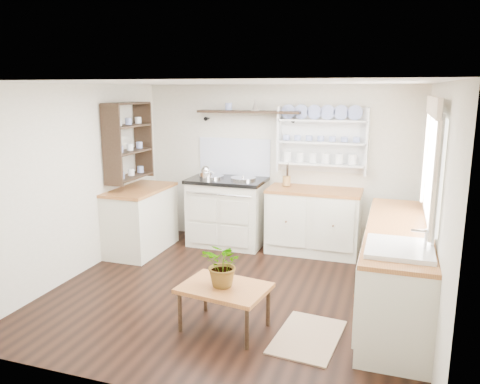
{
  "coord_description": "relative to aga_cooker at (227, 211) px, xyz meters",
  "views": [
    {
      "loc": [
        1.61,
        -4.64,
        2.24
      ],
      "look_at": [
        -0.02,
        0.25,
        1.1
      ],
      "focal_mm": 35.0,
      "sensor_mm": 36.0,
      "label": 1
    }
  ],
  "objects": [
    {
      "name": "ceiling",
      "position": [
        0.66,
        -1.57,
        1.8
      ],
      "size": [
        4.0,
        3.8,
        0.01
      ],
      "primitive_type": "cube",
      "color": "white",
      "rests_on": "wall_back"
    },
    {
      "name": "left_cabinets",
      "position": [
        -1.04,
        -0.67,
        -0.04
      ],
      "size": [
        0.62,
        1.13,
        0.9
      ],
      "color": "beige",
      "rests_on": "floor"
    },
    {
      "name": "floor_rug",
      "position": [
        1.62,
        -2.3,
        -0.49
      ],
      "size": [
        0.63,
        0.9,
        0.02
      ],
      "primitive_type": "cube",
      "rotation": [
        0.0,
        0.0,
        -0.1
      ],
      "color": "#927155",
      "rests_on": "floor"
    },
    {
      "name": "kettle",
      "position": [
        -0.28,
        -0.12,
        0.55
      ],
      "size": [
        0.19,
        0.19,
        0.23
      ],
      "primitive_type": null,
      "color": "silver",
      "rests_on": "aga_cooker"
    },
    {
      "name": "plate_rack",
      "position": [
        1.31,
        0.29,
        1.06
      ],
      "size": [
        1.2,
        0.22,
        0.9
      ],
      "color": "white",
      "rests_on": "wall_back"
    },
    {
      "name": "right_cabinets",
      "position": [
        2.36,
        -1.47,
        -0.04
      ],
      "size": [
        0.62,
        2.43,
        0.9
      ],
      "color": "beige",
      "rests_on": "floor"
    },
    {
      "name": "wall_right",
      "position": [
        2.66,
        -1.57,
        0.65
      ],
      "size": [
        0.02,
        3.8,
        2.3
      ],
      "primitive_type": "cube",
      "color": "beige",
      "rests_on": "ground"
    },
    {
      "name": "aga_cooker",
      "position": [
        0.0,
        0.0,
        0.0
      ],
      "size": [
        1.1,
        0.76,
        1.01
      ],
      "color": "beige",
      "rests_on": "floor"
    },
    {
      "name": "center_table",
      "position": [
        0.83,
        -2.38,
        -0.11
      ],
      "size": [
        0.87,
        0.68,
        0.43
      ],
      "rotation": [
        0.0,
        0.0,
        -0.14
      ],
      "color": "brown",
      "rests_on": "floor"
    },
    {
      "name": "floor",
      "position": [
        0.66,
        -1.57,
        -0.5
      ],
      "size": [
        4.0,
        3.8,
        0.01
      ],
      "primitive_type": "cube",
      "color": "black",
      "rests_on": "ground"
    },
    {
      "name": "utensil_crock",
      "position": [
        0.85,
        0.11,
        0.48
      ],
      "size": [
        0.11,
        0.11,
        0.13
      ],
      "primitive_type": "cylinder",
      "color": "#A7783D",
      "rests_on": "back_cabinets"
    },
    {
      "name": "high_shelf",
      "position": [
        0.26,
        0.21,
        1.41
      ],
      "size": [
        1.5,
        0.29,
        0.16
      ],
      "color": "black",
      "rests_on": "wall_back"
    },
    {
      "name": "window",
      "position": [
        2.6,
        -1.42,
        1.07
      ],
      "size": [
        0.08,
        1.55,
        1.22
      ],
      "color": "white",
      "rests_on": "wall_right"
    },
    {
      "name": "wall_back",
      "position": [
        0.66,
        0.33,
        0.65
      ],
      "size": [
        4.0,
        0.02,
        2.3
      ],
      "primitive_type": "cube",
      "color": "beige",
      "rests_on": "ground"
    },
    {
      "name": "wall_left",
      "position": [
        -1.34,
        -1.57,
        0.65
      ],
      "size": [
        0.02,
        3.8,
        2.3
      ],
      "primitive_type": "cube",
      "color": "beige",
      "rests_on": "ground"
    },
    {
      "name": "back_cabinets",
      "position": [
        1.26,
        0.03,
        -0.04
      ],
      "size": [
        1.27,
        0.63,
        0.9
      ],
      "color": "beige",
      "rests_on": "floor"
    },
    {
      "name": "belfast_sink",
      "position": [
        2.36,
        -2.22,
        0.3
      ],
      "size": [
        0.55,
        0.6,
        0.45
      ],
      "color": "white",
      "rests_on": "right_cabinets"
    },
    {
      "name": "left_shelving",
      "position": [
        -1.18,
        -0.67,
        1.05
      ],
      "size": [
        0.28,
        0.8,
        1.05
      ],
      "primitive_type": "cube",
      "color": "black",
      "rests_on": "wall_left"
    },
    {
      "name": "potted_plant",
      "position": [
        0.83,
        -2.38,
        0.15
      ],
      "size": [
        0.45,
        0.42,
        0.43
      ],
      "primitive_type": "imported",
      "rotation": [
        0.0,
        0.0,
        -0.22
      ],
      "color": "#3F7233",
      "rests_on": "center_table"
    }
  ]
}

